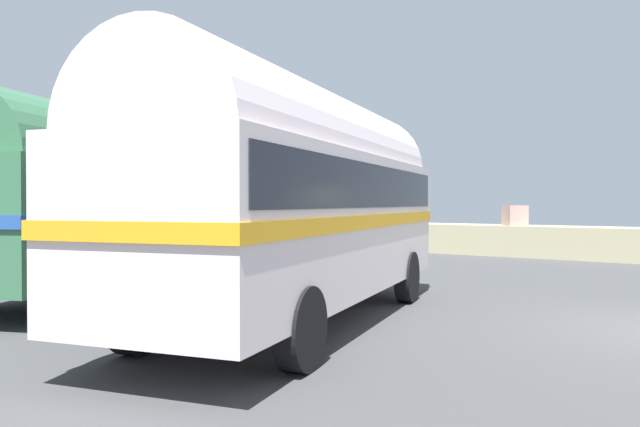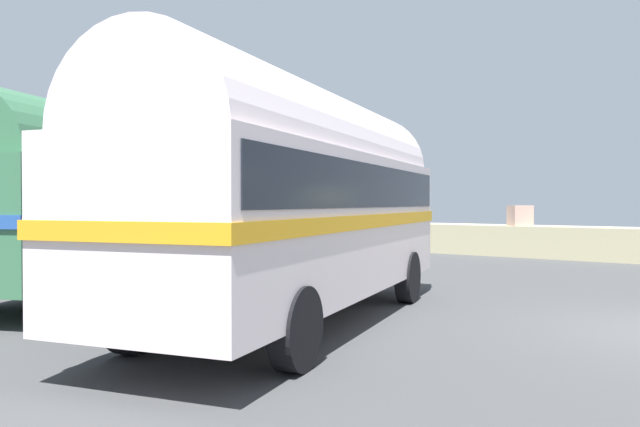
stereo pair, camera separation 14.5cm
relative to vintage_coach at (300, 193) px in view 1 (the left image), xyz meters
The scene contains 2 objects.
vintage_coach is the anchor object (origin of this frame).
second_coach 5.28m from the vintage_coach, behind, with size 5.63×8.82×3.70m.
Camera 1 is at (0.97, -10.32, 1.90)m, focal length 35.08 mm.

